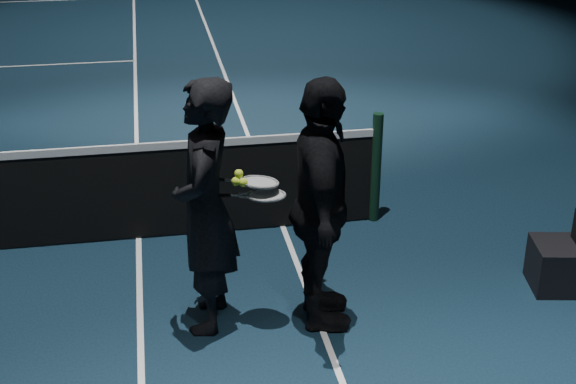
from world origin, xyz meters
name	(u,v)px	position (x,y,z in m)	size (l,w,h in m)	color
net_post_right	(376,168)	(6.40, 0.00, 0.55)	(0.10, 0.10, 1.10)	black
player_a	(205,208)	(4.66, -1.50, 0.98)	(0.72, 0.47, 1.97)	black
player_b	(321,207)	(5.49, -1.64, 0.98)	(1.15, 0.48, 1.97)	black
racket_lower	(266,195)	(5.10, -1.58, 1.08)	(0.68, 0.22, 0.03)	black
racket_upper	(260,182)	(5.06, -1.53, 1.17)	(0.68, 0.22, 0.03)	black
tennis_balls	(239,179)	(4.91, -1.54, 1.21)	(0.12, 0.10, 0.12)	#E4F133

